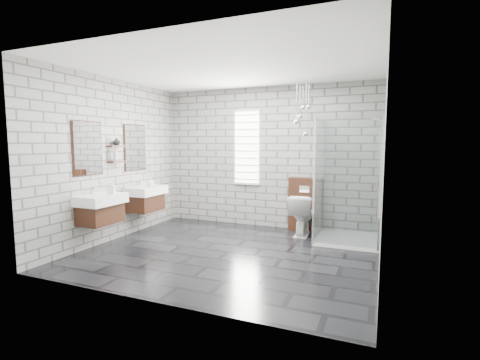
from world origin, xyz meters
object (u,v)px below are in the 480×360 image
Objects in this scene: vanity_right at (145,191)px; cistern_panel at (305,205)px; toilet at (302,215)px; shower_enclosure at (341,212)px; vanity_left at (99,200)px.

vanity_right is 1.57× the size of cistern_panel.
cistern_panel is 0.30m from toilet.
toilet is (-0.70, 0.26, -0.14)m from shower_enclosure.
shower_enclosure is at bearing 27.50° from vanity_left.
shower_enclosure is (3.41, 0.67, -0.25)m from vanity_right.
vanity_right is at bearing 16.51° from toilet.
vanity_right is at bearing 90.00° from vanity_left.
shower_enclosure is 0.76m from toilet.
cistern_panel is (2.71, 1.19, -0.26)m from vanity_right.
vanity_left is 1.57× the size of cistern_panel.
shower_enclosure is at bearing -36.35° from cistern_panel.
shower_enclosure reaches higher than cistern_panel.
toilet is at bearing -90.00° from cistern_panel.
cistern_panel is 0.87m from shower_enclosure.
cistern_panel is (2.71, 2.29, -0.26)m from vanity_left.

